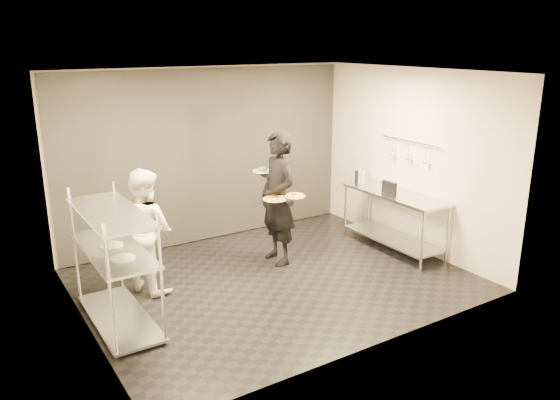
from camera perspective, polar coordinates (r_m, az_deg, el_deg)
room_shell at (r=8.14m, az=-4.95°, el=3.66°), size 5.00×4.00×2.80m
pass_rack at (r=6.52m, az=-16.87°, el=-6.12°), size 0.60×1.60×1.50m
prep_counter at (r=8.66m, az=11.81°, el=-1.15°), size 0.60×1.80×0.92m
utensil_rail at (r=8.61m, az=13.36°, el=4.97°), size 0.07×1.20×0.31m
waiter at (r=7.90m, az=-0.19°, el=0.18°), size 0.48×0.72×1.96m
chef at (r=7.28m, az=-13.88°, el=-3.09°), size 0.86×0.96×1.64m
pizza_plate_near at (r=7.67m, az=-0.53°, el=0.17°), size 0.34×0.34×0.05m
pizza_plate_far at (r=7.76m, az=1.59°, el=0.47°), size 0.29×0.29×0.05m
salad_plate at (r=8.04m, az=-1.80°, el=3.16°), size 0.30×0.30×0.07m
pos_monitor at (r=8.48m, az=11.34°, el=1.26°), size 0.06×0.27×0.20m
bottle_green at (r=9.09m, az=8.27°, el=2.58°), size 0.07×0.07×0.24m
bottle_clear at (r=9.06m, az=8.71°, el=2.39°), size 0.06×0.06×0.20m
bottle_dark at (r=9.06m, az=8.01°, el=2.41°), size 0.06×0.06×0.20m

